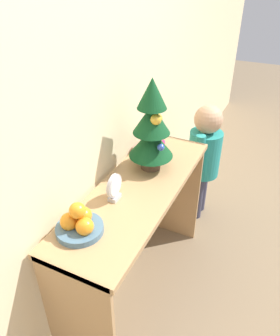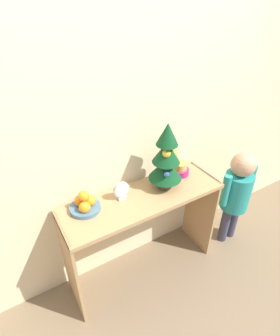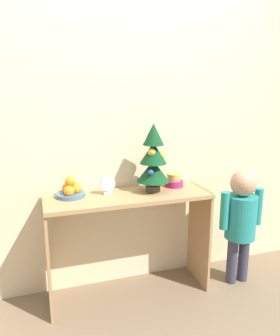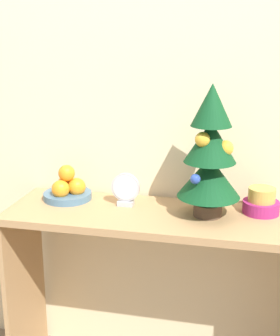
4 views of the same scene
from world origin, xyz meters
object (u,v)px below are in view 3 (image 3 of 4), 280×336
desk_clock (107,185)px  child_figure (241,215)px  singing_bowl (174,181)px  mini_tree (153,159)px  fruit_bowl (71,191)px

desk_clock → child_figure: bearing=-9.4°
singing_bowl → child_figure: (0.49, -0.21, -0.27)m
mini_tree → singing_bowl: mini_tree is taller
child_figure → desk_clock: bearing=170.6°
fruit_bowl → desk_clock: bearing=-5.3°
singing_bowl → desk_clock: desk_clock is taller
mini_tree → child_figure: mini_tree is taller
singing_bowl → fruit_bowl: bearing=-179.2°
mini_tree → desk_clock: bearing=173.4°
fruit_bowl → desk_clock: 0.26m
singing_bowl → desk_clock: (-0.54, -0.04, 0.02)m
singing_bowl → child_figure: size_ratio=0.15×
fruit_bowl → desk_clock: (0.26, -0.02, 0.02)m
fruit_bowl → child_figure: 1.34m
mini_tree → fruit_bowl: size_ratio=2.49×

